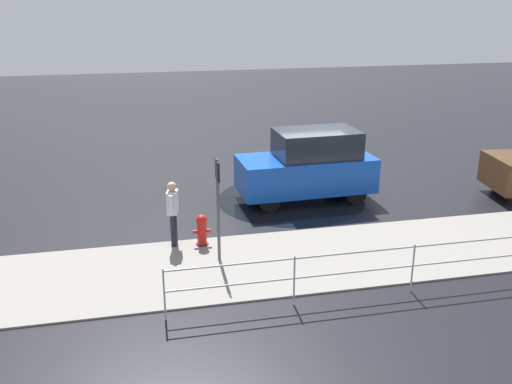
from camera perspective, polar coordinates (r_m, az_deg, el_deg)
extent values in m
plane|color=black|center=(17.29, 5.75, -0.28)|extent=(60.00, 60.00, 0.00)
cube|color=gray|center=(13.66, 11.21, -5.94)|extent=(24.00, 3.20, 0.04)
cube|color=blue|center=(16.66, 4.97, 1.86)|extent=(3.96, 1.84, 0.99)
cube|color=#1E232B|center=(16.52, 6.09, 4.86)|extent=(2.39, 1.58, 0.77)
cylinder|color=black|center=(15.80, 1.37, -0.94)|extent=(0.61, 0.24, 0.60)
cylinder|color=black|center=(17.10, 0.06, 0.65)|extent=(0.61, 0.24, 0.60)
cylinder|color=black|center=(16.65, 9.92, -0.16)|extent=(0.61, 0.24, 0.60)
cylinder|color=black|center=(17.89, 8.06, 1.31)|extent=(0.61, 0.24, 0.60)
cylinder|color=black|center=(19.16, 23.32, 1.10)|extent=(0.62, 0.29, 0.60)
cylinder|color=red|center=(13.71, -5.43, -4.21)|extent=(0.22, 0.22, 0.62)
sphere|color=red|center=(13.57, -5.48, -2.81)|extent=(0.26, 0.26, 0.26)
cylinder|color=red|center=(13.70, -4.77, -3.87)|extent=(0.10, 0.09, 0.09)
cylinder|color=red|center=(13.67, -6.10, -3.98)|extent=(0.10, 0.09, 0.09)
cylinder|color=#2D2D2D|center=(13.82, -5.39, -5.27)|extent=(0.31, 0.31, 0.06)
cube|color=silver|center=(13.49, -8.35, -1.00)|extent=(0.31, 0.40, 0.55)
sphere|color=tan|center=(13.36, -8.43, 0.54)|extent=(0.22, 0.22, 0.22)
cylinder|color=#1E1E2D|center=(13.83, -8.16, -3.60)|extent=(0.13, 0.13, 0.85)
cylinder|color=#1E1E2D|center=(13.66, -8.26, -3.89)|extent=(0.13, 0.13, 0.85)
cylinder|color=silver|center=(13.71, -8.21, -0.66)|extent=(0.09, 0.09, 0.50)
cylinder|color=silver|center=(13.27, -8.49, -1.36)|extent=(0.09, 0.09, 0.50)
cylinder|color=#B7BABF|center=(11.97, 15.39, -7.35)|extent=(0.04, 0.04, 1.05)
cylinder|color=#B7BABF|center=(11.10, 3.84, -8.84)|extent=(0.04, 0.04, 1.05)
cylinder|color=#B7BABF|center=(10.74, -9.16, -10.10)|extent=(0.04, 0.04, 1.05)
cylinder|color=#B7BABF|center=(11.78, 15.59, -5.29)|extent=(9.91, 0.04, 0.04)
cylinder|color=#B7BABF|center=(11.95, 15.42, -7.12)|extent=(9.91, 0.04, 0.04)
cylinder|color=#4C4C51|center=(12.59, -3.79, -1.96)|extent=(0.07, 0.07, 2.40)
cube|color=black|center=(12.28, -3.89, 2.18)|extent=(0.04, 0.44, 0.44)
cylinder|color=black|center=(16.84, 3.48, -0.75)|extent=(4.34, 4.34, 0.01)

